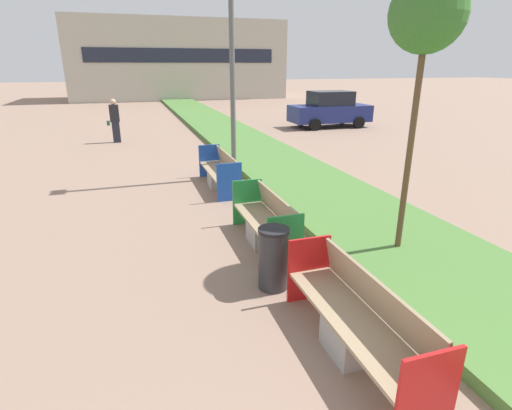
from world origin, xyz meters
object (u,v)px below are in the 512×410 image
object	(u,v)px
parked_car_distant	(330,110)
bench_blue_frame	(220,173)
bench_red_frame	(356,324)
litter_bin	(273,258)
bench_green_frame	(266,225)
street_lamp_post	(232,40)
pedestrian_walking	(115,120)
sapling_tree_near	(427,18)

from	to	relation	value
parked_car_distant	bench_blue_frame	bearing A→B (deg)	-130.93
bench_red_frame	parked_car_distant	bearing A→B (deg)	63.50
bench_red_frame	litter_bin	size ratio (longest dim) A/B	2.58
bench_green_frame	litter_bin	size ratio (longest dim) A/B	2.30
bench_blue_frame	parked_car_distant	distance (m)	12.15
bench_red_frame	litter_bin	world-z (taller)	litter_bin
bench_green_frame	street_lamp_post	xyz separation A→B (m)	(0.61, 4.64, 3.39)
bench_green_frame	parked_car_distant	distance (m)	15.21
bench_red_frame	pedestrian_walking	xyz separation A→B (m)	(-2.75, 14.80, 0.55)
parked_car_distant	bench_green_frame	bearing A→B (deg)	-121.43
bench_red_frame	street_lamp_post	bearing A→B (deg)	85.53
sapling_tree_near	parked_car_distant	world-z (taller)	sapling_tree_near
sapling_tree_near	parked_car_distant	size ratio (longest dim) A/B	1.04
bench_blue_frame	pedestrian_walking	xyz separation A→B (m)	(-2.75, 7.85, 0.55)
bench_blue_frame	litter_bin	world-z (taller)	litter_bin
bench_blue_frame	pedestrian_walking	distance (m)	8.34
sapling_tree_near	pedestrian_walking	distance (m)	13.98
bench_blue_frame	sapling_tree_near	bearing A→B (deg)	-67.88
bench_red_frame	parked_car_distant	xyz separation A→B (m)	(8.01, 16.07, 0.54)
bench_red_frame	bench_green_frame	size ratio (longest dim) A/B	1.12
bench_red_frame	bench_green_frame	bearing A→B (deg)	90.06
litter_bin	pedestrian_walking	distance (m)	13.38
litter_bin	street_lamp_post	world-z (taller)	street_lamp_post
sapling_tree_near	pedestrian_walking	bearing A→B (deg)	110.42
bench_green_frame	sapling_tree_near	xyz separation A→B (m)	(2.02, -1.17, 3.41)
street_lamp_post	parked_car_distant	size ratio (longest dim) A/B	1.61
street_lamp_post	pedestrian_walking	xyz separation A→B (m)	(-3.36, 7.01, -2.83)
bench_green_frame	sapling_tree_near	distance (m)	4.14
bench_red_frame	pedestrian_walking	size ratio (longest dim) A/B	1.34
bench_green_frame	pedestrian_walking	size ratio (longest dim) A/B	1.19
litter_bin	bench_red_frame	bearing A→B (deg)	-76.23
street_lamp_post	bench_red_frame	bearing A→B (deg)	-94.47
sapling_tree_near	bench_green_frame	bearing A→B (deg)	150.04
street_lamp_post	bench_blue_frame	bearing A→B (deg)	-125.97
bench_red_frame	bench_green_frame	world-z (taller)	same
sapling_tree_near	bench_blue_frame	bearing A→B (deg)	112.12
litter_bin	sapling_tree_near	distance (m)	4.12
bench_red_frame	parked_car_distant	world-z (taller)	parked_car_distant
litter_bin	pedestrian_walking	xyz separation A→B (m)	(-2.35, 13.16, 0.46)
street_lamp_post	bench_green_frame	bearing A→B (deg)	-97.50
bench_red_frame	bench_blue_frame	xyz separation A→B (m)	(0.00, 6.95, 0.00)
litter_bin	sapling_tree_near	xyz separation A→B (m)	(2.42, 0.34, 3.31)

